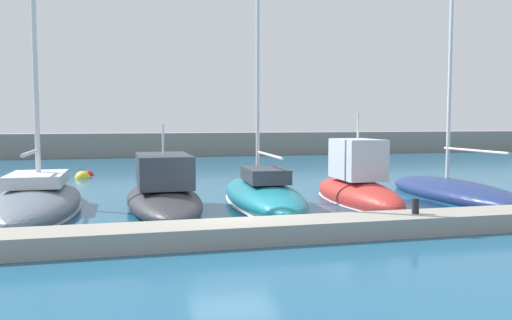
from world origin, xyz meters
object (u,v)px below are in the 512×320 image
(sailboat_navy_sixth, at_px, (454,189))
(mooring_buoy_yellow, at_px, (83,178))
(sailboat_teal_fourth, at_px, (263,193))
(dock_bollard, at_px, (415,206))
(sailboat_slate_second, at_px, (36,200))
(motorboat_red_fifth, at_px, (357,187))
(mooring_buoy_orange, at_px, (38,177))
(mooring_buoy_red, at_px, (88,176))
(motorboat_charcoal_third, at_px, (163,193))

(sailboat_navy_sixth, height_order, mooring_buoy_yellow, sailboat_navy_sixth)
(sailboat_teal_fourth, height_order, dock_bollard, sailboat_teal_fourth)
(sailboat_slate_second, xyz_separation_m, motorboat_red_fifth, (11.71, -0.98, 0.20))
(sailboat_teal_fourth, bearing_deg, sailboat_navy_sixth, -89.62)
(sailboat_navy_sixth, relative_size, mooring_buoy_orange, 34.49)
(motorboat_red_fifth, height_order, mooring_buoy_red, motorboat_red_fifth)
(sailboat_teal_fourth, distance_m, mooring_buoy_red, 14.25)
(mooring_buoy_red, relative_size, dock_bollard, 1.40)
(sailboat_navy_sixth, bearing_deg, sailboat_teal_fourth, 87.96)
(mooring_buoy_yellow, bearing_deg, sailboat_teal_fourth, -56.64)
(sailboat_slate_second, height_order, sailboat_teal_fourth, sailboat_teal_fourth)
(dock_bollard, bearing_deg, mooring_buoy_orange, 124.36)
(sailboat_slate_second, distance_m, motorboat_red_fifth, 11.75)
(sailboat_navy_sixth, bearing_deg, mooring_buoy_yellow, 53.57)
(sailboat_teal_fourth, relative_size, mooring_buoy_red, 28.27)
(motorboat_charcoal_third, relative_size, sailboat_navy_sixth, 0.48)
(sailboat_teal_fourth, relative_size, motorboat_red_fifth, 2.53)
(sailboat_slate_second, relative_size, dock_bollard, 32.81)
(motorboat_charcoal_third, relative_size, motorboat_red_fifth, 1.22)
(sailboat_teal_fourth, xyz_separation_m, motorboat_red_fifth, (3.65, -0.43, 0.18))
(dock_bollard, bearing_deg, mooring_buoy_red, 118.43)
(mooring_buoy_yellow, height_order, dock_bollard, dock_bollard)
(sailboat_teal_fourth, xyz_separation_m, sailboat_navy_sixth, (8.00, -0.30, -0.07))
(sailboat_teal_fourth, relative_size, mooring_buoy_yellow, 21.01)
(mooring_buoy_orange, height_order, dock_bollard, dock_bollard)
(mooring_buoy_yellow, bearing_deg, sailboat_navy_sixth, -36.52)
(mooring_buoy_orange, relative_size, dock_bollard, 1.16)
(sailboat_slate_second, distance_m, sailboat_navy_sixth, 16.07)
(sailboat_slate_second, height_order, motorboat_red_fifth, sailboat_slate_second)
(motorboat_charcoal_third, distance_m, mooring_buoy_red, 13.02)
(sailboat_navy_sixth, bearing_deg, mooring_buoy_red, 49.86)
(sailboat_teal_fourth, height_order, mooring_buoy_orange, sailboat_teal_fourth)
(sailboat_slate_second, relative_size, mooring_buoy_red, 23.51)
(sailboat_teal_fourth, bearing_deg, motorboat_red_fifth, -94.19)
(mooring_buoy_red, distance_m, dock_bollard, 20.82)
(mooring_buoy_orange, xyz_separation_m, dock_bollard, (12.60, -18.43, 0.74))
(sailboat_slate_second, relative_size, motorboat_charcoal_third, 1.73)
(mooring_buoy_orange, bearing_deg, mooring_buoy_yellow, -32.08)
(sailboat_teal_fourth, relative_size, dock_bollard, 39.46)
(sailboat_teal_fourth, height_order, sailboat_navy_sixth, sailboat_navy_sixth)
(sailboat_navy_sixth, xyz_separation_m, mooring_buoy_yellow, (-15.22, 11.27, -0.34))
(mooring_buoy_orange, bearing_deg, dock_bollard, -55.64)
(mooring_buoy_orange, bearing_deg, mooring_buoy_red, -2.75)
(motorboat_charcoal_third, distance_m, sailboat_navy_sixth, 11.71)
(mooring_buoy_yellow, distance_m, mooring_buoy_orange, 2.93)
(sailboat_slate_second, xyz_separation_m, motorboat_charcoal_third, (4.34, -0.74, 0.19))
(sailboat_teal_fourth, xyz_separation_m, mooring_buoy_orange, (-9.71, 12.53, -0.41))
(sailboat_teal_fourth, bearing_deg, motorboat_charcoal_third, 95.30)
(motorboat_charcoal_third, xyz_separation_m, sailboat_navy_sixth, (11.71, -0.12, -0.24))
(sailboat_navy_sixth, relative_size, mooring_buoy_red, 28.59)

